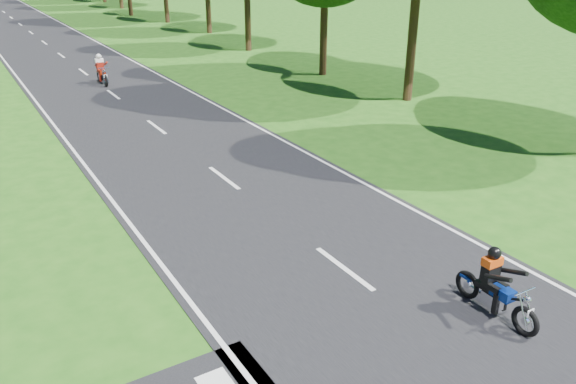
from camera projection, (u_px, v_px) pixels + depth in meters
ground at (408, 317)px, 10.46m from camera, size 160.00×160.00×0.00m
main_road at (20, 24)px, 49.59m from camera, size 7.00×140.00×0.02m
road_markings at (22, 27)px, 48.05m from camera, size 7.40×140.00×0.01m
rider_near_blue at (498, 284)px, 10.23m from camera, size 0.58×1.64×1.36m
rider_far_red at (101, 69)px, 27.84m from camera, size 0.64×1.78×1.47m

